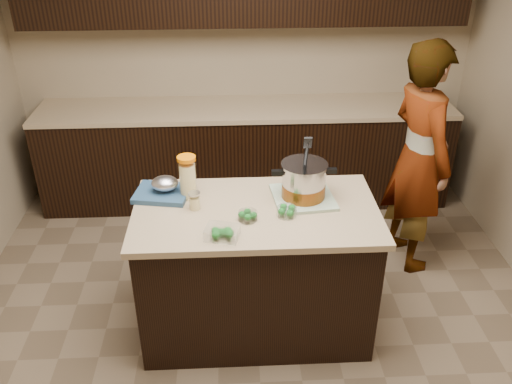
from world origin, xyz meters
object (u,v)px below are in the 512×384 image
stock_pot (304,183)px  person (419,159)px  island (256,270)px  lemonade_pitcher (188,179)px

stock_pot → person: (0.91, 0.59, -0.15)m
stock_pot → person: 1.09m
island → person: bearing=30.1°
island → stock_pot: stock_pot is taller
stock_pot → lemonade_pitcher: (-0.70, 0.06, 0.01)m
lemonade_pitcher → stock_pot: bearing=-4.7°
island → lemonade_pitcher: (-0.40, 0.17, 0.57)m
person → lemonade_pitcher: bearing=93.2°
stock_pot → lemonade_pitcher: 0.70m
lemonade_pitcher → person: bearing=18.2°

